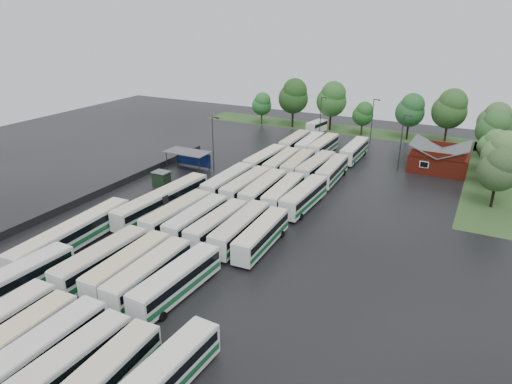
% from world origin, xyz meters
% --- Properties ---
extents(ground, '(160.00, 160.00, 0.00)m').
position_xyz_m(ground, '(0.00, 0.00, 0.00)').
color(ground, black).
rests_on(ground, ground).
extents(brick_building, '(10.07, 8.60, 5.39)m').
position_xyz_m(brick_building, '(24.00, 42.77, 1.87)').
color(brick_building, maroon).
rests_on(brick_building, ground).
extents(wash_shed, '(8.20, 4.20, 3.58)m').
position_xyz_m(wash_shed, '(-17.20, 22.02, 2.99)').
color(wash_shed, '#2D2D30').
rests_on(wash_shed, ground).
extents(utility_hut, '(2.70, 2.20, 2.62)m').
position_xyz_m(utility_hut, '(-16.20, 12.60, 1.32)').
color(utility_hut, black).
rests_on(utility_hut, ground).
extents(grass_strip_north, '(80.00, 10.00, 0.01)m').
position_xyz_m(grass_strip_north, '(2.00, 64.80, 0.01)').
color(grass_strip_north, '#2C4C1F').
rests_on(grass_strip_north, ground).
extents(grass_strip_east, '(10.00, 50.00, 0.01)m').
position_xyz_m(grass_strip_east, '(34.00, 42.80, 0.01)').
color(grass_strip_east, '#2C4C1F').
rests_on(grass_strip_east, ground).
extents(west_fence, '(0.10, 50.00, 1.20)m').
position_xyz_m(west_fence, '(-22.20, 8.00, 0.60)').
color(west_fence, '#2D2D30').
rests_on(west_fence, ground).
extents(bus_r0c1, '(2.79, 11.84, 3.28)m').
position_xyz_m(bus_r0c1, '(-1.09, -25.93, 1.80)').
color(bus_r0c1, silver).
rests_on(bus_r0c1, ground).
extents(bus_r0c2, '(2.68, 12.31, 3.42)m').
position_xyz_m(bus_r0c2, '(1.97, -25.84, 1.88)').
color(bus_r0c2, silver).
rests_on(bus_r0c2, ground).
extents(bus_r0c3, '(2.94, 11.98, 3.31)m').
position_xyz_m(bus_r0c3, '(5.11, -26.04, 1.82)').
color(bus_r0c3, silver).
rests_on(bus_r0c3, ground).
extents(bus_r0c4, '(2.97, 12.09, 3.34)m').
position_xyz_m(bus_r0c4, '(8.56, -26.04, 1.84)').
color(bus_r0c4, silver).
rests_on(bus_r0c4, ground).
extents(bus_r1c0, '(2.84, 12.39, 3.44)m').
position_xyz_m(bus_r1c0, '(-4.50, -12.57, 1.89)').
color(bus_r1c0, silver).
rests_on(bus_r1c0, ground).
extents(bus_r1c1, '(2.90, 12.16, 3.37)m').
position_xyz_m(bus_r1c1, '(-1.00, -12.15, 1.85)').
color(bus_r1c1, silver).
rests_on(bus_r1c1, ground).
extents(bus_r1c2, '(2.79, 12.08, 3.35)m').
position_xyz_m(bus_r1c2, '(1.95, -12.31, 1.84)').
color(bus_r1c2, silver).
rests_on(bus_r1c2, ground).
extents(bus_r1c3, '(3.06, 12.23, 3.38)m').
position_xyz_m(bus_r1c3, '(5.37, -12.12, 1.86)').
color(bus_r1c3, silver).
rests_on(bus_r1c3, ground).
extents(bus_r2c0, '(3.12, 12.50, 3.45)m').
position_xyz_m(bus_r2c0, '(-4.31, 1.04, 1.90)').
color(bus_r2c0, silver).
rests_on(bus_r2c0, ground).
extents(bus_r2c1, '(2.59, 11.97, 3.33)m').
position_xyz_m(bus_r2c1, '(-1.26, 1.19, 1.83)').
color(bus_r2c1, silver).
rests_on(bus_r2c1, ground).
extents(bus_r2c2, '(2.72, 11.82, 3.28)m').
position_xyz_m(bus_r2c2, '(2.04, 1.11, 1.80)').
color(bus_r2c2, silver).
rests_on(bus_r2c2, ground).
extents(bus_r2c3, '(3.01, 12.40, 3.43)m').
position_xyz_m(bus_r2c3, '(5.31, 1.38, 1.89)').
color(bus_r2c3, silver).
rests_on(bus_r2c3, ground).
extents(bus_r2c4, '(2.97, 11.89, 3.28)m').
position_xyz_m(bus_r2c4, '(8.43, 1.10, 1.81)').
color(bus_r2c4, silver).
rests_on(bus_r2c4, ground).
extents(bus_r3c0, '(2.70, 12.43, 3.46)m').
position_xyz_m(bus_r3c0, '(-4.59, 14.99, 1.90)').
color(bus_r3c0, silver).
rests_on(bus_r3c0, ground).
extents(bus_r3c1, '(2.74, 12.33, 3.42)m').
position_xyz_m(bus_r3c1, '(-1.18, 14.85, 1.88)').
color(bus_r3c1, silver).
rests_on(bus_r3c1, ground).
extents(bus_r3c2, '(3.05, 12.54, 3.47)m').
position_xyz_m(bus_r3c2, '(1.97, 14.62, 1.91)').
color(bus_r3c2, silver).
rests_on(bus_r3c2, ground).
extents(bus_r3c3, '(3.12, 12.08, 3.33)m').
position_xyz_m(bus_r3c3, '(5.21, 14.97, 1.83)').
color(bus_r3c3, silver).
rests_on(bus_r3c3, ground).
extents(bus_r3c4, '(2.89, 12.37, 3.43)m').
position_xyz_m(bus_r3c4, '(8.49, 15.05, 1.88)').
color(bus_r3c4, silver).
rests_on(bus_r3c4, ground).
extents(bus_r4c0, '(2.94, 12.39, 3.43)m').
position_xyz_m(bus_r4c0, '(-4.53, 28.25, 1.89)').
color(bus_r4c0, silver).
rests_on(bus_r4c0, ground).
extents(bus_r4c1, '(3.00, 12.04, 3.33)m').
position_xyz_m(bus_r4c1, '(-1.11, 28.11, 1.83)').
color(bus_r4c1, silver).
rests_on(bus_r4c1, ground).
extents(bus_r4c2, '(3.06, 11.97, 3.30)m').
position_xyz_m(bus_r4c2, '(1.92, 28.62, 1.82)').
color(bus_r4c2, silver).
rests_on(bus_r4c2, ground).
extents(bus_r4c3, '(3.01, 12.42, 3.44)m').
position_xyz_m(bus_r4c3, '(5.27, 28.66, 1.89)').
color(bus_r4c3, silver).
rests_on(bus_r4c3, ground).
extents(bus_r4c4, '(2.93, 11.92, 3.30)m').
position_xyz_m(bus_r4c4, '(8.36, 28.37, 1.81)').
color(bus_r4c4, silver).
rests_on(bus_r4c4, ground).
extents(bus_r5c0, '(2.76, 11.88, 3.29)m').
position_xyz_m(bus_r5c0, '(-4.49, 42.27, 1.81)').
color(bus_r5c0, silver).
rests_on(bus_r5c0, ground).
extents(bus_r5c1, '(3.03, 11.91, 3.29)m').
position_xyz_m(bus_r5c1, '(-1.09, 42.14, 1.81)').
color(bus_r5c1, silver).
rests_on(bus_r5c1, ground).
extents(bus_r5c2, '(2.63, 11.89, 3.30)m').
position_xyz_m(bus_r5c2, '(1.83, 42.30, 1.82)').
color(bus_r5c2, silver).
rests_on(bus_r5c2, ground).
extents(bus_r5c4, '(2.63, 12.04, 3.35)m').
position_xyz_m(bus_r5c4, '(8.33, 42.10, 1.84)').
color(bus_r5c4, silver).
rests_on(bus_r5c4, ground).
extents(artic_bus_west_b, '(3.46, 18.36, 3.39)m').
position_xyz_m(artic_bus_west_b, '(-9.25, 4.19, 1.88)').
color(artic_bus_west_b, silver).
rests_on(artic_bus_west_b, ground).
extents(artic_bus_west_c, '(3.46, 18.40, 3.39)m').
position_xyz_m(artic_bus_west_c, '(-12.23, -9.64, 1.88)').
color(artic_bus_west_c, silver).
rests_on(artic_bus_west_c, ground).
extents(minibus, '(3.34, 6.83, 2.86)m').
position_xyz_m(minibus, '(-5.76, 58.86, 1.58)').
color(minibus, white).
rests_on(minibus, ground).
extents(tree_north_0, '(5.03, 5.03, 8.33)m').
position_xyz_m(tree_north_0, '(-21.55, 60.77, 5.36)').
color(tree_north_0, '#3B2E1E').
rests_on(tree_north_0, ground).
extents(tree_north_1, '(7.41, 7.41, 12.28)m').
position_xyz_m(tree_north_1, '(-13.14, 61.58, 7.90)').
color(tree_north_1, black).
rests_on(tree_north_1, ground).
extents(tree_north_2, '(7.26, 7.26, 12.03)m').
position_xyz_m(tree_north_2, '(-3.63, 62.89, 7.74)').
color(tree_north_2, black).
rests_on(tree_north_2, ground).
extents(tree_north_3, '(4.88, 4.88, 8.08)m').
position_xyz_m(tree_north_3, '(4.61, 61.53, 5.19)').
color(tree_north_3, '#382B1C').
rests_on(tree_north_3, ground).
extents(tree_north_4, '(6.45, 6.45, 10.69)m').
position_xyz_m(tree_north_4, '(14.99, 62.42, 6.88)').
color(tree_north_4, black).
rests_on(tree_north_4, ground).
extents(tree_north_5, '(7.42, 7.42, 12.29)m').
position_xyz_m(tree_north_5, '(23.12, 62.62, 7.91)').
color(tree_north_5, black).
rests_on(tree_north_5, ground).
extents(tree_north_6, '(5.56, 5.56, 9.21)m').
position_xyz_m(tree_north_6, '(33.07, 61.84, 5.93)').
color(tree_north_6, '#2F2415').
rests_on(tree_north_6, ground).
extents(tree_east_0, '(5.75, 5.75, 9.52)m').
position_xyz_m(tree_east_0, '(33.57, 28.41, 6.12)').
color(tree_east_0, black).
rests_on(tree_east_0, ground).
extents(tree_east_1, '(6.08, 6.08, 10.07)m').
position_xyz_m(tree_east_1, '(33.85, 36.62, 6.48)').
color(tree_east_1, black).
rests_on(tree_east_1, ground).
extents(tree_east_2, '(5.08, 5.05, 8.36)m').
position_xyz_m(tree_east_2, '(32.40, 45.06, 5.38)').
color(tree_east_2, black).
rests_on(tree_east_2, ground).
extents(tree_east_3, '(6.19, 6.19, 10.26)m').
position_xyz_m(tree_east_3, '(32.05, 53.59, 6.60)').
color(tree_east_3, '#3D3020').
rests_on(tree_east_3, ground).
extents(tree_east_4, '(6.40, 6.40, 10.60)m').
position_xyz_m(tree_east_4, '(32.03, 60.12, 6.82)').
color(tree_east_4, '#37291D').
rests_on(tree_east_4, ground).
extents(lamp_post_ne, '(1.62, 0.32, 10.53)m').
position_xyz_m(lamp_post_ne, '(17.65, 38.99, 6.11)').
color(lamp_post_ne, '#2D2D30').
rests_on(lamp_post_ne, ground).
extents(lamp_post_nw, '(1.56, 0.30, 10.14)m').
position_xyz_m(lamp_post_nw, '(-12.67, 23.59, 5.89)').
color(lamp_post_nw, '#2D2D30').
rests_on(lamp_post_nw, ground).
extents(lamp_post_back_w, '(1.50, 0.29, 9.71)m').
position_xyz_m(lamp_post_back_w, '(-2.94, 53.54, 5.64)').
color(lamp_post_back_w, '#2D2D30').
rests_on(lamp_post_back_w, ground).
extents(lamp_post_back_e, '(1.51, 0.30, 9.83)m').
position_xyz_m(lamp_post_back_e, '(8.22, 55.76, 5.71)').
color(lamp_post_back_e, '#2D2D30').
rests_on(lamp_post_back_e, ground).
extents(puddle_0, '(3.62, 3.62, 0.01)m').
position_xyz_m(puddle_0, '(-1.22, -22.64, 0.00)').
color(puddle_0, black).
rests_on(puddle_0, ground).
extents(puddle_1, '(3.70, 3.70, 0.01)m').
position_xyz_m(puddle_1, '(6.33, -21.85, 0.00)').
color(puddle_1, black).
rests_on(puddle_1, ground).
extents(puddle_2, '(4.68, 4.68, 0.01)m').
position_xyz_m(puddle_2, '(-6.67, 1.97, 0.00)').
color(puddle_2, black).
rests_on(puddle_2, ground).
extents(puddle_3, '(3.80, 3.80, 0.01)m').
position_xyz_m(puddle_3, '(3.42, 0.81, 0.00)').
color(puddle_3, black).
rests_on(puddle_3, ground).
extents(puddle_4, '(2.39, 2.39, 0.01)m').
position_xyz_m(puddle_4, '(12.29, -19.74, 0.00)').
color(puddle_4, black).
rests_on(puddle_4, ground).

